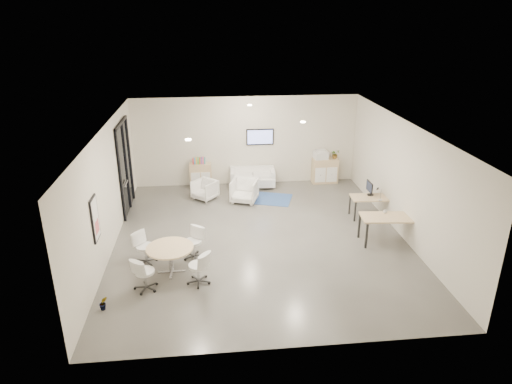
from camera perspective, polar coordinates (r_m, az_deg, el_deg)
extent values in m
cube|color=#4F4D48|center=(13.05, 0.52, -7.39)|extent=(8.00, 9.00, 0.80)
cube|color=white|center=(11.65, 0.59, 10.08)|extent=(8.00, 9.00, 0.80)
cube|color=beige|center=(16.85, -1.37, 6.74)|extent=(8.00, 0.80, 3.20)
cube|color=beige|center=(7.87, 4.74, -11.87)|extent=(8.00, 0.80, 3.20)
cube|color=beige|center=(12.52, -19.89, 0.03)|extent=(0.80, 9.00, 3.20)
cube|color=beige|center=(13.42, 19.57, 1.50)|extent=(0.80, 9.00, 3.20)
cube|color=black|center=(14.79, -16.06, 3.02)|extent=(0.02, 1.90, 2.85)
cube|color=black|center=(14.42, -16.55, 8.24)|extent=(0.06, 1.90, 0.08)
cube|color=black|center=(13.94, -16.56, 1.83)|extent=(0.06, 0.08, 2.85)
cube|color=black|center=(15.64, -15.47, 4.08)|extent=(0.06, 0.08, 2.85)
cube|color=black|center=(14.92, -15.90, 3.21)|extent=(0.06, 0.07, 2.85)
cube|color=#B2B2B7|center=(14.48, -15.95, 1.06)|extent=(0.04, 0.60, 0.05)
cube|color=black|center=(11.00, -19.50, -3.18)|extent=(0.04, 0.54, 1.04)
cube|color=white|center=(10.99, -19.39, -3.18)|extent=(0.01, 0.46, 0.96)
cube|color=#D15A62|center=(11.07, -19.25, -4.12)|extent=(0.01, 0.32, 0.30)
cube|color=black|center=(16.44, 0.50, 6.90)|extent=(0.98, 0.05, 0.58)
cube|color=#8E9DF5|center=(16.42, 0.51, 6.88)|extent=(0.90, 0.01, 0.50)
cylinder|color=#FFEAC6|center=(10.70, -8.47, 6.49)|extent=(0.14, 0.14, 0.03)
cylinder|color=#FFEAC6|center=(12.41, 5.88, 8.70)|extent=(0.14, 0.14, 0.03)
cylinder|color=#FFEAC6|center=(14.66, -0.80, 10.81)|extent=(0.14, 0.14, 0.03)
cube|color=#D8BC82|center=(16.55, -6.93, 2.09)|extent=(0.78, 0.39, 0.88)
cube|color=white|center=(16.40, -7.55, 1.54)|extent=(0.33, 0.02, 0.53)
cube|color=white|center=(16.39, -6.29, 1.59)|extent=(0.33, 0.02, 0.53)
cube|color=#D8BC82|center=(17.05, 8.58, 2.68)|extent=(0.93, 0.43, 0.93)
cube|color=white|center=(16.82, 8.05, 2.11)|extent=(0.39, 0.02, 0.56)
cube|color=white|center=(16.93, 9.45, 2.16)|extent=(0.39, 0.02, 0.56)
cube|color=red|center=(16.38, -7.87, 3.86)|extent=(0.04, 0.14, 0.22)
cube|color=#337FCC|center=(16.38, -7.66, 3.87)|extent=(0.04, 0.14, 0.22)
cube|color=gold|center=(16.38, -7.46, 3.88)|extent=(0.04, 0.14, 0.22)
cube|color=#4CB24C|center=(16.38, -7.25, 3.88)|extent=(0.04, 0.14, 0.22)
cube|color=#CC6619|center=(16.38, -7.05, 3.89)|extent=(0.04, 0.14, 0.22)
cube|color=purple|center=(16.38, -6.84, 3.90)|extent=(0.04, 0.14, 0.22)
cube|color=#E54C7F|center=(16.38, -6.64, 3.91)|extent=(0.04, 0.14, 0.22)
cube|color=teal|center=(16.38, -6.43, 3.92)|extent=(0.04, 0.14, 0.22)
cube|color=white|center=(16.82, 8.10, 4.59)|extent=(0.52, 0.46, 0.27)
cube|color=white|center=(16.77, 8.13, 5.14)|extent=(0.39, 0.34, 0.06)
cube|color=silver|center=(16.48, -0.41, 1.45)|extent=(1.64, 0.90, 0.30)
cube|color=silver|center=(16.66, -0.51, 2.77)|extent=(1.59, 0.29, 0.30)
cube|color=silver|center=(16.37, -2.93, 1.85)|extent=(0.20, 0.80, 0.59)
cube|color=silver|center=(16.51, 2.09, 2.03)|extent=(0.20, 0.80, 0.59)
cube|color=#2D528A|center=(15.52, 1.24, -0.82)|extent=(1.95, 1.59, 0.01)
imported|color=silver|center=(15.49, -6.43, 0.41)|extent=(0.96, 0.96, 0.72)
imported|color=silver|center=(15.14, -1.47, 0.29)|extent=(1.02, 0.99, 0.84)
cube|color=#D8BC82|center=(14.37, 14.28, -0.67)|extent=(1.30, 0.71, 0.04)
cube|color=black|center=(14.07, 12.27, -2.43)|extent=(0.05, 0.05, 0.62)
cube|color=black|center=(14.48, 16.71, -2.18)|extent=(0.05, 0.05, 0.62)
cube|color=black|center=(14.55, 11.63, -1.57)|extent=(0.05, 0.05, 0.62)
cube|color=black|center=(14.94, 15.94, -1.35)|extent=(0.05, 0.05, 0.62)
cube|color=#D8BC82|center=(12.90, 16.17, -3.06)|extent=(1.51, 0.85, 0.04)
cube|color=black|center=(12.56, 13.65, -5.38)|extent=(0.05, 0.05, 0.71)
cube|color=black|center=(13.06, 19.23, -4.94)|extent=(0.05, 0.05, 0.71)
cube|color=black|center=(13.09, 12.77, -4.17)|extent=(0.05, 0.05, 0.71)
cube|color=black|center=(13.57, 18.17, -3.80)|extent=(0.05, 0.05, 0.71)
cylinder|color=black|center=(14.49, 14.09, -0.34)|extent=(0.20, 0.20, 0.02)
cube|color=black|center=(14.45, 14.14, 0.10)|extent=(0.04, 0.03, 0.24)
cube|color=black|center=(14.38, 14.00, 0.65)|extent=(0.03, 0.50, 0.32)
cylinder|color=#D8BC82|center=(11.17, -10.73, -6.89)|extent=(1.13, 1.13, 0.04)
cylinder|color=#B2B2B7|center=(11.34, -10.61, -8.42)|extent=(0.10, 0.10, 0.65)
cube|color=#B2B2B7|center=(11.49, -10.50, -9.77)|extent=(0.66, 0.06, 0.03)
cube|color=#B2B2B7|center=(11.49, -10.50, -9.77)|extent=(0.06, 0.66, 0.03)
imported|color=#3F7F3F|center=(16.94, 9.85, 4.59)|extent=(0.40, 0.42, 0.26)
imported|color=#3F7F3F|center=(10.55, -18.50, -13.42)|extent=(0.26, 0.36, 0.14)
imported|color=white|center=(13.07, 15.86, -2.32)|extent=(0.13, 0.11, 0.11)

